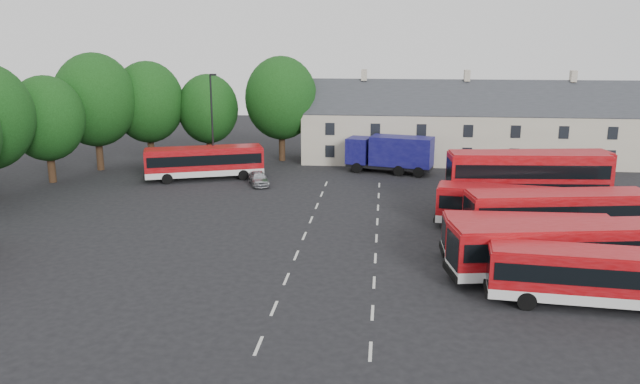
{
  "coord_description": "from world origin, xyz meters",
  "views": [
    {
      "loc": [
        5.38,
        -38.96,
        13.38
      ],
      "look_at": [
        0.69,
        5.94,
        2.2
      ],
      "focal_mm": 35.0,
      "sensor_mm": 36.0,
      "label": 1
    }
  ],
  "objects": [
    {
      "name": "ground",
      "position": [
        0.0,
        0.0,
        0.0
      ],
      "size": [
        140.0,
        140.0,
        0.0
      ],
      "primitive_type": "plane",
      "color": "black",
      "rests_on": "ground"
    },
    {
      "name": "box_truck",
      "position": [
        6.06,
        23.57,
        2.12
      ],
      "size": [
        9.02,
        4.71,
        3.77
      ],
      "rotation": [
        0.0,
        0.0,
        -0.25
      ],
      "color": "black",
      "rests_on": "ground"
    },
    {
      "name": "treeline",
      "position": [
        -20.74,
        19.36,
        6.68
      ],
      "size": [
        29.92,
        32.59,
        12.01
      ],
      "color": "black",
      "rests_on": "ground"
    },
    {
      "name": "bus_dd_north",
      "position": [
        18.13,
        12.12,
        2.56
      ],
      "size": [
        11.22,
        4.06,
        4.5
      ],
      "rotation": [
        0.0,
        0.0,
        0.15
      ],
      "color": "silver",
      "rests_on": "ground"
    },
    {
      "name": "terrace_houses",
      "position": [
        14.0,
        30.0,
        3.86
      ],
      "size": [
        35.7,
        7.13,
        10.06
      ],
      "color": "beige",
      "rests_on": "ground"
    },
    {
      "name": "bus_north",
      "position": [
        -11.87,
        18.67,
        1.9
      ],
      "size": [
        11.4,
        6.17,
        3.16
      ],
      "rotation": [
        0.0,
        0.0,
        0.34
      ],
      "color": "silver",
      "rests_on": "ground"
    },
    {
      "name": "lamppost",
      "position": [
        -11.25,
        19.79,
        5.38
      ],
      "size": [
        0.7,
        0.34,
        10.08
      ],
      "rotation": [
        0.0,
        0.0,
        -0.15
      ],
      "color": "black",
      "rests_on": "ground"
    },
    {
      "name": "bus_row_a",
      "position": [
        16.23,
        -8.09,
        1.81
      ],
      "size": [
        10.85,
        3.41,
        3.02
      ],
      "rotation": [
        0.0,
        0.0,
        -0.09
      ],
      "color": "silver",
      "rests_on": "ground"
    },
    {
      "name": "bus_dd_south",
      "position": [
        16.34,
        9.14,
        2.79
      ],
      "size": [
        12.13,
        3.6,
        4.91
      ],
      "rotation": [
        0.0,
        0.0,
        0.07
      ],
      "color": "silver",
      "rests_on": "ground"
    },
    {
      "name": "silver_car",
      "position": [
        -6.22,
        16.83,
        0.66
      ],
      "size": [
        2.83,
        4.15,
        1.31
      ],
      "primitive_type": "imported",
      "rotation": [
        0.0,
        0.0,
        0.37
      ],
      "color": "#AEB1B6",
      "rests_on": "ground"
    },
    {
      "name": "bus_row_e",
      "position": [
        14.76,
        4.82,
        1.87
      ],
      "size": [
        11.26,
        4.31,
        3.11
      ],
      "rotation": [
        0.0,
        0.0,
        -0.17
      ],
      "color": "silver",
      "rests_on": "ground"
    },
    {
      "name": "bus_row_c",
      "position": [
        14.21,
        -1.55,
        1.72
      ],
      "size": [
        10.15,
        2.55,
        2.86
      ],
      "rotation": [
        0.0,
        0.0,
        0.02
      ],
      "color": "silver",
      "rests_on": "ground"
    },
    {
      "name": "bus_row_b",
      "position": [
        15.09,
        -4.73,
        2.01
      ],
      "size": [
        12.14,
        4.7,
        3.35
      ],
      "rotation": [
        0.0,
        0.0,
        0.17
      ],
      "color": "silver",
      "rests_on": "ground"
    },
    {
      "name": "lane_markings",
      "position": [
        2.5,
        2.0,
        0.01
      ],
      "size": [
        5.15,
        33.8,
        0.01
      ],
      "color": "beige",
      "rests_on": "ground"
    },
    {
      "name": "bus_row_d",
      "position": [
        17.04,
        2.56,
        2.07
      ],
      "size": [
        12.49,
        4.76,
        3.45
      ],
      "rotation": [
        0.0,
        0.0,
        0.17
      ],
      "color": "silver",
      "rests_on": "ground"
    }
  ]
}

